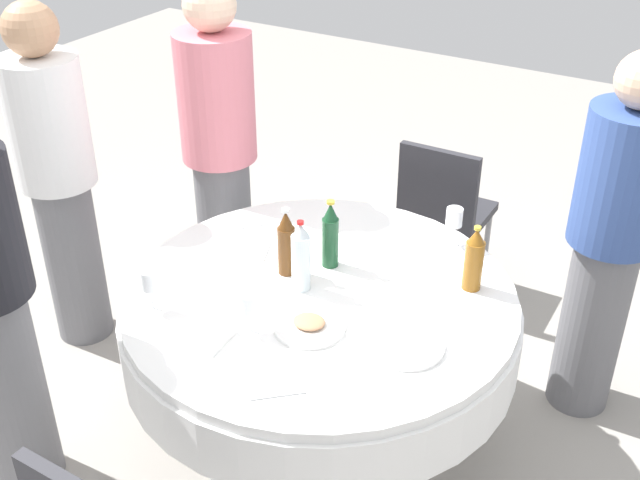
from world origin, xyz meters
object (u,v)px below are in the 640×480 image
(plate_left, at_px, (406,346))
(bottle_dark_green_inner, at_px, (330,236))
(person_front, at_px, (58,176))
(dining_table, at_px, (320,324))
(bottle_brown_north, at_px, (286,244))
(wine_glass_front, at_px, (249,304))
(bottle_clear_front, at_px, (301,257))
(bottle_amber_rear, at_px, (474,260))
(wine_glass_east, at_px, (454,218))
(chair_outer, at_px, (443,207))
(wine_glass_west, at_px, (150,282))
(person_north, at_px, (611,238))
(plate_mid, at_px, (309,325))
(person_inner, at_px, (220,155))

(plate_left, bearing_deg, bottle_dark_green_inner, 146.54)
(bottle_dark_green_inner, relative_size, person_front, 0.17)
(dining_table, distance_m, bottle_brown_north, 0.33)
(wine_glass_front, bearing_deg, bottle_clear_front, 88.46)
(bottle_amber_rear, bearing_deg, bottle_clear_front, -149.23)
(wine_glass_east, bearing_deg, chair_outer, 114.43)
(wine_glass_west, relative_size, person_front, 0.10)
(bottle_clear_front, distance_m, wine_glass_front, 0.32)
(dining_table, height_order, plate_left, plate_left)
(wine_glass_west, relative_size, plate_left, 0.63)
(bottle_dark_green_inner, xyz_separation_m, person_north, (0.91, 0.61, -0.05))
(wine_glass_front, height_order, plate_mid, wine_glass_front)
(wine_glass_front, bearing_deg, wine_glass_west, -169.63)
(wine_glass_front, relative_size, wine_glass_east, 0.98)
(plate_mid, distance_m, person_inner, 1.18)
(dining_table, distance_m, plate_left, 0.46)
(person_north, bearing_deg, bottle_dark_green_inner, -99.11)
(bottle_dark_green_inner, distance_m, chair_outer, 1.10)
(bottle_dark_green_inner, height_order, person_inner, person_inner)
(dining_table, xyz_separation_m, wine_glass_east, (0.29, 0.57, 0.26))
(wine_glass_west, bearing_deg, chair_outer, 74.66)
(bottle_dark_green_inner, height_order, person_north, person_north)
(bottle_amber_rear, distance_m, person_north, 0.61)
(person_front, bearing_deg, bottle_amber_rear, -79.90)
(dining_table, distance_m, bottle_clear_front, 0.29)
(wine_glass_west, xyz_separation_m, plate_left, (0.87, 0.26, -0.11))
(bottle_amber_rear, xyz_separation_m, plate_mid, (-0.39, -0.52, -0.11))
(dining_table, relative_size, plate_left, 5.79)
(dining_table, relative_size, person_north, 0.94)
(dining_table, height_order, bottle_dark_green_inner, bottle_dark_green_inner)
(bottle_dark_green_inner, distance_m, person_north, 1.10)
(person_inner, xyz_separation_m, chair_outer, (0.83, 0.70, -0.37))
(dining_table, xyz_separation_m, wine_glass_west, (-0.46, -0.40, 0.26))
(wine_glass_front, xyz_separation_m, chair_outer, (0.07, 1.55, -0.34))
(bottle_dark_green_inner, distance_m, wine_glass_east, 0.52)
(wine_glass_east, bearing_deg, bottle_clear_front, -121.82)
(wine_glass_front, distance_m, chair_outer, 1.59)
(bottle_amber_rear, height_order, wine_glass_west, bottle_amber_rear)
(wine_glass_front, xyz_separation_m, person_front, (-1.29, 0.37, -0.00))
(dining_table, relative_size, bottle_amber_rear, 5.68)
(person_inner, height_order, person_north, person_inner)
(wine_glass_front, distance_m, wine_glass_east, 0.97)
(wine_glass_west, bearing_deg, bottle_amber_rear, 37.40)
(plate_left, relative_size, person_north, 0.16)
(bottle_amber_rear, bearing_deg, person_front, -171.72)
(plate_mid, bearing_deg, wine_glass_west, -160.43)
(bottle_amber_rear, relative_size, bottle_brown_north, 0.94)
(bottle_brown_north, relative_size, wine_glass_east, 1.71)
(person_north, bearing_deg, person_front, -114.33)
(plate_left, xyz_separation_m, chair_outer, (-0.43, 1.36, -0.23))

